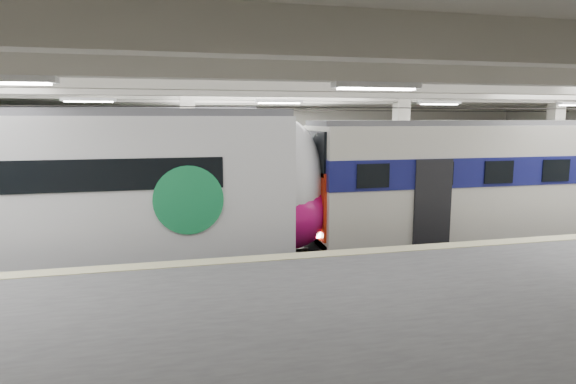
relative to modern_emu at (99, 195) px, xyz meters
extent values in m
cube|color=black|center=(5.57, 0.00, -2.33)|extent=(36.00, 24.00, 0.10)
cube|color=silver|center=(5.57, 0.00, 3.27)|extent=(36.00, 24.00, 0.20)
cube|color=beige|center=(5.57, 10.00, 0.47)|extent=(30.00, 0.10, 5.50)
cube|color=beige|center=(5.57, -10.00, 0.47)|extent=(30.00, 0.10, 5.50)
cube|color=#4D4D4F|center=(5.57, -6.50, -1.73)|extent=(30.00, 7.00, 1.10)
cube|color=beige|center=(5.57, -3.25, -1.17)|extent=(30.00, 0.50, 0.02)
cube|color=beige|center=(2.57, 3.00, 0.47)|extent=(0.50, 0.50, 5.50)
cube|color=beige|center=(10.57, 3.00, 0.47)|extent=(0.50, 0.50, 5.50)
cube|color=beige|center=(17.57, 3.00, 0.47)|extent=(0.50, 0.50, 5.50)
cube|color=beige|center=(5.57, 0.00, 2.97)|extent=(30.00, 18.00, 0.50)
cube|color=#59544C|center=(5.57, 0.00, -2.20)|extent=(30.00, 1.52, 0.16)
cube|color=#59544C|center=(5.57, 5.50, -2.20)|extent=(30.00, 1.52, 0.16)
cylinder|color=black|center=(5.57, 0.00, 2.42)|extent=(30.00, 0.03, 0.03)
cylinder|color=black|center=(5.57, 5.50, 2.42)|extent=(30.00, 0.03, 0.03)
cube|color=white|center=(5.57, -2.00, 2.64)|extent=(26.00, 8.40, 0.12)
cube|color=white|center=(-1.29, 0.00, 0.19)|extent=(13.12, 2.93, 3.93)
ellipsoid|color=white|center=(5.27, 0.00, 0.19)|extent=(2.32, 2.87, 3.86)
ellipsoid|color=#BC0F65|center=(5.39, 0.00, -0.68)|extent=(2.46, 2.93, 2.36)
cylinder|color=#198C4D|center=(2.38, -1.49, -0.01)|extent=(1.82, 0.06, 1.82)
cube|color=#4C4C51|center=(-1.29, 0.00, 2.26)|extent=(13.12, 2.40, 0.20)
cube|color=black|center=(-1.29, 0.00, -1.93)|extent=(13.12, 2.05, 0.70)
cube|color=beige|center=(12.66, 0.00, 0.05)|extent=(12.82, 2.81, 3.65)
cube|color=navy|center=(12.66, 0.00, 0.48)|extent=(12.86, 2.87, 0.89)
cube|color=red|center=(6.21, 0.00, -0.46)|extent=(0.08, 2.39, 2.01)
cube|color=black|center=(6.21, 0.00, 1.07)|extent=(0.08, 2.25, 1.31)
cube|color=#4C4C51|center=(12.66, 0.00, 1.95)|extent=(12.82, 2.19, 0.16)
cube|color=black|center=(12.66, 0.00, -1.93)|extent=(12.82, 1.97, 0.70)
cube|color=white|center=(-2.43, 5.50, 0.29)|extent=(15.26, 3.18, 4.14)
cube|color=#198C4D|center=(-2.43, 5.50, 0.83)|extent=(15.30, 3.25, 0.87)
cube|color=#4C4C51|center=(-2.43, 5.50, 2.47)|extent=(15.26, 2.64, 0.16)
cube|color=black|center=(-2.43, 5.50, -1.98)|extent=(15.26, 2.85, 0.60)
camera|label=1|loc=(2.03, -14.06, 2.09)|focal=30.00mm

